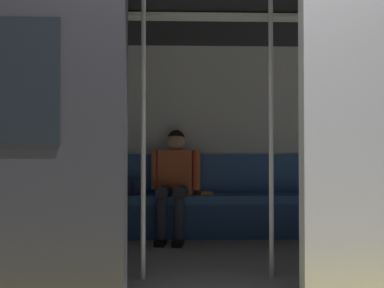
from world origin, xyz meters
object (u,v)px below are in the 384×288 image
(handbag, at_px, (133,187))
(person_seated, at_px, (175,176))
(book, at_px, (203,193))
(grab_pole_door, at_px, (143,132))
(train_car, at_px, (194,87))
(bench_seat, at_px, (199,205))
(grab_pole_far, at_px, (271,132))

(handbag, bearing_deg, person_seated, 165.81)
(person_seated, bearing_deg, book, -158.38)
(grab_pole_door, bearing_deg, person_seated, -98.35)
(train_car, distance_m, person_seated, 1.23)
(train_car, height_order, handbag, train_car)
(train_car, distance_m, handbag, 1.54)
(handbag, bearing_deg, bench_seat, 174.67)
(bench_seat, relative_size, book, 14.49)
(train_car, bearing_deg, grab_pole_door, 56.63)
(bench_seat, distance_m, grab_pole_door, 1.77)
(grab_pole_door, bearing_deg, train_car, -123.37)
(train_car, bearing_deg, grab_pole_far, 134.74)
(train_car, relative_size, book, 29.09)
(person_seated, xyz_separation_m, handbag, (0.48, -0.12, -0.13))
(grab_pole_door, bearing_deg, bench_seat, -107.51)
(person_seated, xyz_separation_m, grab_pole_door, (0.22, 1.48, 0.41))
(grab_pole_door, xyz_separation_m, grab_pole_far, (-0.97, -0.03, 0.00))
(handbag, bearing_deg, train_car, 123.41)
(train_car, relative_size, bench_seat, 2.01)
(handbag, xyz_separation_m, grab_pole_far, (-1.23, 1.57, 0.54))
(handbag, xyz_separation_m, book, (-0.80, -0.01, -0.07))
(grab_pole_door, bearing_deg, handbag, -80.84)
(bench_seat, height_order, handbag, handbag)
(train_car, bearing_deg, book, -97.97)
(bench_seat, distance_m, book, 0.16)
(train_car, distance_m, grab_pole_door, 0.85)
(bench_seat, xyz_separation_m, person_seated, (0.27, 0.05, 0.33))
(person_seated, bearing_deg, grab_pole_far, 117.35)
(bench_seat, bearing_deg, grab_pole_far, 107.86)
(bench_seat, height_order, book, book)
(train_car, relative_size, grab_pole_far, 2.91)
(person_seated, height_order, grab_pole_door, grab_pole_door)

